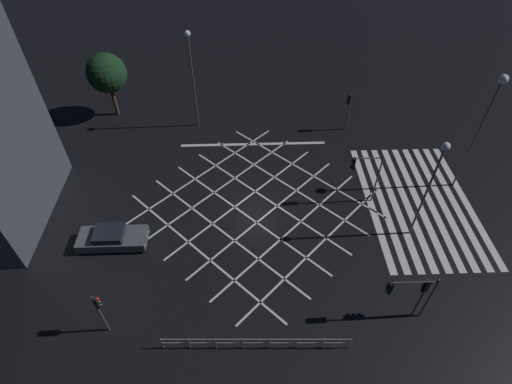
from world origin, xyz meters
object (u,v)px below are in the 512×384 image
object	(u,v)px
traffic_light_nw_cross	(99,307)
traffic_light_se_cross	(348,105)
traffic_light_sw_cross	(407,291)
traffic_light_median_south	(364,169)
traffic_light_sw_main	(423,291)
waiting_car	(112,238)
street_lamp_far	(490,107)
street_lamp_west	(434,174)
street_lamp_east	(191,64)
street_tree_near	(107,73)

from	to	relation	value
traffic_light_nw_cross	traffic_light_se_cross	bearing A→B (deg)	47.88
traffic_light_sw_cross	traffic_light_median_south	bearing A→B (deg)	-88.62
traffic_light_nw_cross	traffic_light_sw_main	bearing A→B (deg)	1.32
traffic_light_se_cross	waiting_car	size ratio (longest dim) A/B	0.80
street_lamp_far	street_lamp_west	bearing A→B (deg)	133.74
traffic_light_nw_cross	traffic_light_sw_cross	distance (m)	16.51
traffic_light_se_cross	traffic_light_sw_main	distance (m)	18.45
traffic_light_median_south	traffic_light_nw_cross	world-z (taller)	traffic_light_median_south
traffic_light_sw_main	street_lamp_far	world-z (taller)	street_lamp_far
waiting_car	street_lamp_far	bearing A→B (deg)	11.08
traffic_light_sw_main	street_lamp_far	bearing A→B (deg)	-31.84
traffic_light_se_cross	traffic_light_sw_main	world-z (taller)	traffic_light_se_cross
traffic_light_se_cross	street_lamp_far	size ratio (longest dim) A/B	0.38
traffic_light_sw_main	street_lamp_east	distance (m)	24.24
traffic_light_sw_cross	traffic_light_se_cross	xyz separation A→B (m)	(18.58, -0.54, -0.19)
traffic_light_sw_main	street_lamp_west	size ratio (longest dim) A/B	0.44
street_lamp_west	street_tree_near	distance (m)	28.21
street_tree_near	street_lamp_far	bearing A→B (deg)	-110.88
traffic_light_sw_main	waiting_car	distance (m)	19.64
traffic_light_median_south	street_lamp_far	bearing A→B (deg)	-169.52
traffic_light_sw_main	street_lamp_east	world-z (taller)	street_lamp_east
traffic_light_nw_cross	street_lamp_east	distance (m)	20.59
traffic_light_nw_cross	street_lamp_west	bearing A→B (deg)	18.62
traffic_light_median_south	street_lamp_west	xyz separation A→B (m)	(-3.22, -3.04, 2.37)
traffic_light_sw_cross	street_lamp_west	xyz separation A→B (m)	(6.24, -2.81, 2.73)
street_lamp_far	traffic_light_median_south	bearing A→B (deg)	100.48
traffic_light_nw_cross	traffic_light_sw_main	size ratio (longest dim) A/B	1.02
traffic_light_se_cross	street_lamp_west	distance (m)	12.88
traffic_light_sw_main	street_lamp_far	distance (m)	13.52
traffic_light_median_south	traffic_light_sw_cross	bearing A→B (deg)	91.38
street_lamp_west	street_tree_near	bearing A→B (deg)	56.55
traffic_light_median_south	street_lamp_west	distance (m)	5.02
traffic_light_nw_cross	street_lamp_far	bearing A→B (deg)	24.82
street_tree_near	traffic_light_sw_main	bearing A→B (deg)	-134.89
street_lamp_far	street_tree_near	size ratio (longest dim) A/B	1.57
traffic_light_median_south	street_lamp_west	bearing A→B (deg)	133.30
traffic_light_median_south	waiting_car	world-z (taller)	traffic_light_median_south
street_lamp_far	waiting_car	bearing A→B (deg)	101.08
traffic_light_sw_cross	traffic_light_se_cross	distance (m)	18.59
street_lamp_west	street_tree_near	xyz separation A→B (m)	(15.54, 23.51, -1.26)
traffic_light_median_south	traffic_light_se_cross	distance (m)	9.16
traffic_light_median_south	street_tree_near	size ratio (longest dim) A/B	0.72
street_lamp_east	street_lamp_west	world-z (taller)	street_lamp_east
street_tree_near	traffic_light_median_south	bearing A→B (deg)	-121.02
traffic_light_sw_main	street_lamp_east	size ratio (longest dim) A/B	0.39
street_lamp_west	street_lamp_far	xyz separation A→B (m)	(4.69, -4.91, 1.59)
traffic_light_nw_cross	waiting_car	size ratio (longest dim) A/B	0.78
traffic_light_median_south	street_tree_near	world-z (taller)	street_tree_near
street_lamp_west	traffic_light_nw_cross	bearing A→B (deg)	108.62
waiting_car	traffic_light_nw_cross	bearing A→B (deg)	-79.57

